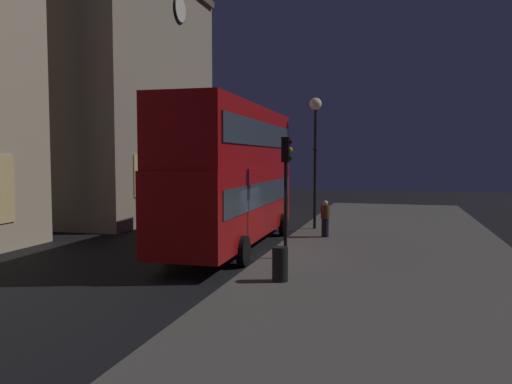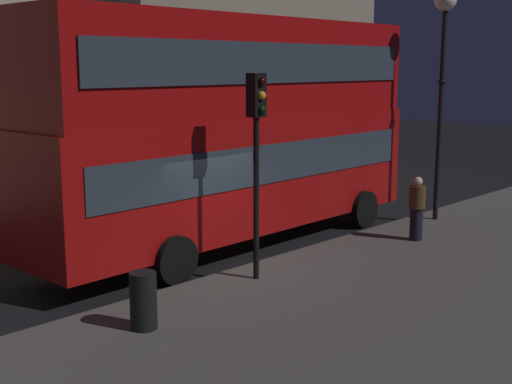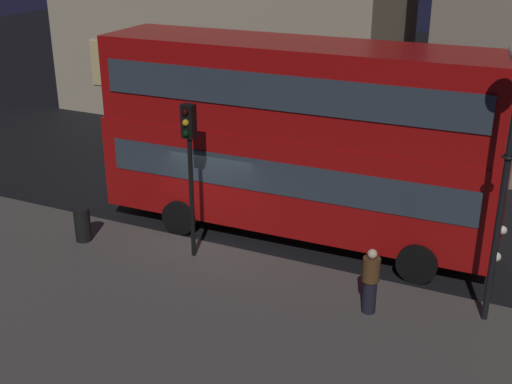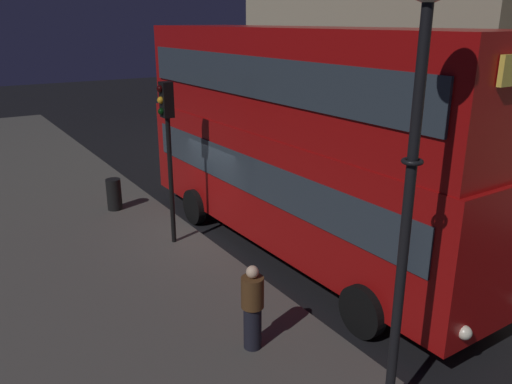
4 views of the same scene
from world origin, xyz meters
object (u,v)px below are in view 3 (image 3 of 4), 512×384
at_px(traffic_light_near_kerb, 189,150).
at_px(pedestrian, 370,281).
at_px(double_decker_bus, 297,133).
at_px(litter_bin, 83,224).

height_order(traffic_light_near_kerb, pedestrian, traffic_light_near_kerb).
relative_size(double_decker_bus, litter_bin, 11.69).
bearing_deg(pedestrian, traffic_light_near_kerb, -167.26).
bearing_deg(pedestrian, double_decker_bus, 154.77).
height_order(double_decker_bus, litter_bin, double_decker_bus).
bearing_deg(litter_bin, double_decker_bus, 31.01).
xyz_separation_m(double_decker_bus, pedestrian, (3.15, -3.22, -2.13)).
bearing_deg(double_decker_bus, litter_bin, -150.26).
height_order(double_decker_bus, traffic_light_near_kerb, double_decker_bus).
xyz_separation_m(traffic_light_near_kerb, litter_bin, (-3.23, -0.52, -2.49)).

